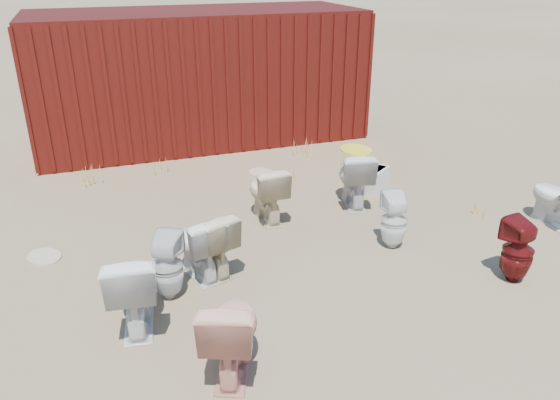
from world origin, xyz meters
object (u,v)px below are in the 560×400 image
object	(u,v)px
toilet_front_maroon	(518,251)
toilet_back_beige_right	(266,193)
toilet_back_beige_left	(208,242)
toilet_front_pink	(231,332)
shipping_container	(199,76)
toilet_back_yellowlid	(354,178)
toilet_front_a	(134,288)
toilet_front_e	(557,198)
loose_tank	(376,180)
toilet_front_c	(198,245)
toilet_back_e	(394,221)
toilet_back_a	(167,266)

from	to	relation	value
toilet_front_maroon	toilet_back_beige_right	world-z (taller)	toilet_back_beige_right
toilet_back_beige_left	toilet_back_beige_right	xyz separation A→B (m)	(1.04, 1.08, 0.01)
toilet_front_pink	toilet_back_beige_right	bearing A→B (deg)	-91.38
shipping_container	toilet_back_yellowlid	distance (m)	4.24
toilet_front_a	toilet_back_beige_right	world-z (taller)	toilet_front_a
toilet_front_e	loose_tank	distance (m)	2.48
toilet_front_a	toilet_front_pink	distance (m)	1.17
toilet_front_c	toilet_back_e	size ratio (longest dim) A/B	1.06
toilet_back_e	toilet_back_beige_right	bearing A→B (deg)	-31.64
toilet_front_a	toilet_back_yellowlid	world-z (taller)	toilet_front_a
toilet_back_beige_left	toilet_back_yellowlid	distance (m)	2.62
toilet_front_c	toilet_front_maroon	bearing A→B (deg)	146.71
toilet_back_beige_right	toilet_back_yellowlid	xyz separation A→B (m)	(1.33, 0.04, 0.02)
toilet_front_a	loose_tank	size ratio (longest dim) A/B	1.71
toilet_front_a	toilet_back_a	bearing A→B (deg)	-126.11
toilet_back_yellowlid	loose_tank	world-z (taller)	toilet_back_yellowlid
toilet_back_a	toilet_back_beige_right	distance (m)	2.11
shipping_container	toilet_back_beige_left	bearing A→B (deg)	-101.33
toilet_front_a	toilet_back_beige_left	xyz separation A→B (m)	(0.88, 0.72, -0.04)
shipping_container	toilet_back_yellowlid	world-z (taller)	shipping_container
shipping_container	toilet_back_beige_left	size ratio (longest dim) A/B	7.81
toilet_front_e	toilet_back_a	bearing A→B (deg)	-1.25
toilet_front_e	toilet_back_beige_right	bearing A→B (deg)	-22.97
toilet_back_beige_left	toilet_front_pink	bearing A→B (deg)	65.71
toilet_back_yellowlid	toilet_back_e	bearing A→B (deg)	99.34
shipping_container	toilet_back_yellowlid	size ratio (longest dim) A/B	7.33
toilet_back_yellowlid	toilet_back_beige_right	bearing A→B (deg)	16.00
shipping_container	toilet_back_beige_right	size ratio (longest dim) A/B	7.63
toilet_front_maroon	toilet_back_beige_left	world-z (taller)	toilet_back_beige_left
toilet_front_a	toilet_back_e	distance (m)	3.20
toilet_front_c	toilet_back_beige_left	world-z (taller)	toilet_back_beige_left
toilet_back_beige_right	toilet_back_e	world-z (taller)	toilet_back_beige_right
toilet_front_a	toilet_back_e	world-z (taller)	toilet_front_a
toilet_front_c	toilet_back_beige_right	size ratio (longest dim) A/B	0.96
toilet_front_a	toilet_back_beige_right	xyz separation A→B (m)	(1.92, 1.80, -0.03)
toilet_front_c	toilet_back_beige_right	distance (m)	1.61
shipping_container	toilet_front_a	size ratio (longest dim) A/B	7.02
toilet_front_a	toilet_front_c	bearing A→B (deg)	-129.38
shipping_container	toilet_back_yellowlid	bearing A→B (deg)	-70.98
toilet_front_c	shipping_container	bearing A→B (deg)	-114.59
toilet_back_beige_right	loose_tank	world-z (taller)	toilet_back_beige_right
shipping_container	toilet_back_e	bearing A→B (deg)	-76.58
toilet_front_c	loose_tank	size ratio (longest dim) A/B	1.51
toilet_front_e	loose_tank	world-z (taller)	toilet_front_e
toilet_front_e	toilet_back_yellowlid	distance (m)	2.68
toilet_back_e	toilet_back_yellowlid	bearing A→B (deg)	-80.84
toilet_front_c	loose_tank	bearing A→B (deg)	-166.15
toilet_front_maroon	toilet_back_yellowlid	size ratio (longest dim) A/B	0.91
toilet_front_c	toilet_front_e	distance (m)	4.75
toilet_front_maroon	loose_tank	bearing A→B (deg)	-93.32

